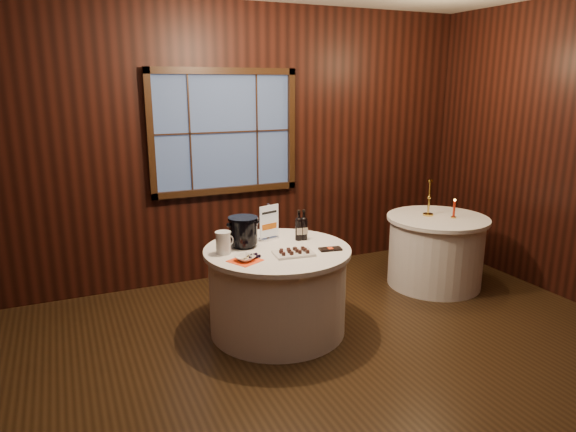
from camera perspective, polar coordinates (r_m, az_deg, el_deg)
name	(u,v)px	position (r m, az deg, el deg)	size (l,w,h in m)	color
ground	(331,387)	(3.97, 4.80, -18.42)	(6.00, 6.00, 0.00)	black
back_wall	(224,142)	(5.67, -7.14, 8.19)	(6.00, 0.10, 3.00)	black
main_table	(278,289)	(4.59, -1.17, -8.16)	(1.28, 1.28, 0.77)	white
side_table	(435,251)	(5.84, 16.06, -3.72)	(1.08, 1.08, 0.77)	white
sign_stand	(269,228)	(4.68, -2.17, -1.29)	(0.20, 0.14, 0.33)	silver
port_bottle_left	(299,227)	(4.66, 1.21, -1.25)	(0.07, 0.07, 0.28)	black
port_bottle_right	(304,227)	(4.67, 1.76, -1.20)	(0.07, 0.07, 0.28)	black
ice_bucket	(243,231)	(4.48, -4.99, -1.68)	(0.26, 0.26, 0.27)	black
chocolate_plate	(294,252)	(4.29, 0.63, -4.06)	(0.35, 0.25, 0.05)	white
chocolate_box	(330,249)	(4.43, 4.72, -3.68)	(0.19, 0.10, 0.02)	black
grape_bunch	(255,256)	(4.21, -3.73, -4.48)	(0.17, 0.07, 0.04)	black
glass_pitcher	(223,243)	(4.33, -7.18, -2.95)	(0.18, 0.13, 0.19)	silver
orange_napkin	(245,261)	(4.16, -4.79, -4.97)	(0.22, 0.22, 0.00)	#FF4415
cracker_bowl	(245,258)	(4.16, -4.80, -4.69)	(0.16, 0.16, 0.04)	white
brass_candlestick	(429,203)	(5.73, 15.38, 1.45)	(0.11, 0.11, 0.40)	gold
red_candle	(454,210)	(5.72, 17.96, 0.60)	(0.06, 0.06, 0.21)	gold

